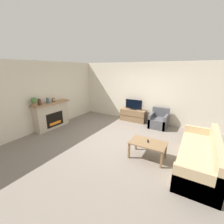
% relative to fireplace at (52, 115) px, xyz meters
% --- Properties ---
extents(ground_plane, '(24.00, 24.00, 0.00)m').
position_rel_fireplace_xyz_m(ground_plane, '(2.88, 0.49, -0.56)').
color(ground_plane, slate).
extents(wall_back, '(12.00, 0.06, 2.70)m').
position_rel_fireplace_xyz_m(wall_back, '(2.88, 2.81, 0.79)').
color(wall_back, beige).
rests_on(wall_back, ground).
extents(wall_left, '(0.06, 12.00, 2.70)m').
position_rel_fireplace_xyz_m(wall_left, '(-0.22, 0.49, 0.79)').
color(wall_left, beige).
rests_on(wall_left, ground).
extents(fireplace, '(0.49, 1.58, 1.10)m').
position_rel_fireplace_xyz_m(fireplace, '(0.00, 0.00, 0.00)').
color(fireplace, '#B7A893').
rests_on(fireplace, ground).
extents(mantel_vase_left, '(0.13, 0.13, 0.25)m').
position_rel_fireplace_xyz_m(mantel_vase_left, '(0.02, -0.47, 0.65)').
color(mantel_vase_left, '#512D23').
rests_on(mantel_vase_left, fireplace).
extents(mantel_vase_centre_left, '(0.11, 0.11, 0.22)m').
position_rel_fireplace_xyz_m(mantel_vase_centre_left, '(0.02, -0.12, 0.64)').
color(mantel_vase_centre_left, '#385670').
rests_on(mantel_vase_centre_left, fireplace).
extents(mantel_clock, '(0.08, 0.11, 0.15)m').
position_rel_fireplace_xyz_m(mantel_clock, '(0.02, 0.16, 0.61)').
color(mantel_clock, brown).
rests_on(mantel_clock, fireplace).
extents(potted_plant, '(0.23, 0.23, 0.32)m').
position_rel_fireplace_xyz_m(potted_plant, '(0.02, -0.67, 0.71)').
color(potted_plant, '#936B4C').
rests_on(potted_plant, fireplace).
extents(tv_stand, '(1.20, 0.46, 0.56)m').
position_rel_fireplace_xyz_m(tv_stand, '(2.61, 2.51, -0.28)').
color(tv_stand, brown).
rests_on(tv_stand, ground).
extents(tv, '(0.80, 0.18, 0.47)m').
position_rel_fireplace_xyz_m(tv, '(2.61, 2.51, 0.22)').
color(tv, black).
rests_on(tv, tv_stand).
extents(armchair, '(0.70, 0.76, 0.80)m').
position_rel_fireplace_xyz_m(armchair, '(3.85, 2.32, -0.29)').
color(armchair, '#4C4C51').
rests_on(armchair, ground).
extents(coffee_table, '(0.96, 0.61, 0.47)m').
position_rel_fireplace_xyz_m(coffee_table, '(4.15, -0.18, -0.15)').
color(coffee_table, brown).
rests_on(coffee_table, ground).
extents(remote, '(0.09, 0.15, 0.02)m').
position_rel_fireplace_xyz_m(remote, '(4.13, -0.13, -0.07)').
color(remote, black).
rests_on(remote, coffee_table).
extents(couch, '(0.86, 2.50, 0.83)m').
position_rel_fireplace_xyz_m(couch, '(5.41, 0.11, -0.28)').
color(couch, tan).
rests_on(couch, ground).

